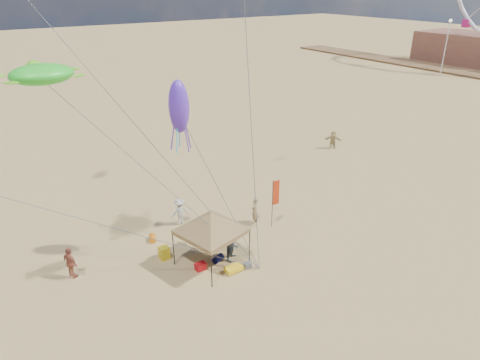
# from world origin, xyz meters

# --- Properties ---
(ground) EXTENTS (280.00, 280.00, 0.00)m
(ground) POSITION_xyz_m (0.00, 0.00, 0.00)
(ground) COLOR tan
(ground) RESTS_ON ground
(canopy_tent) EXTENTS (5.47, 5.47, 3.47)m
(canopy_tent) POSITION_xyz_m (-2.23, 2.34, 2.89)
(canopy_tent) COLOR black
(canopy_tent) RESTS_ON ground
(feather_flag) EXTENTS (0.47, 0.07, 3.08)m
(feather_flag) POSITION_xyz_m (2.84, 3.50, 2.05)
(feather_flag) COLOR black
(feather_flag) RESTS_ON ground
(cooler_red) EXTENTS (0.54, 0.38, 0.38)m
(cooler_red) POSITION_xyz_m (-3.01, 2.20, 0.19)
(cooler_red) COLOR red
(cooler_red) RESTS_ON ground
(cooler_blue) EXTENTS (0.54, 0.38, 0.38)m
(cooler_blue) POSITION_xyz_m (0.15, 5.18, 0.19)
(cooler_blue) COLOR #191293
(cooler_blue) RESTS_ON ground
(bag_navy) EXTENTS (0.69, 0.54, 0.36)m
(bag_navy) POSITION_xyz_m (-1.89, 2.30, 0.18)
(bag_navy) COLOR #0C0D36
(bag_navy) RESTS_ON ground
(bag_orange) EXTENTS (0.54, 0.69, 0.36)m
(bag_orange) POSITION_xyz_m (-3.94, 6.11, 0.18)
(bag_orange) COLOR orange
(bag_orange) RESTS_ON ground
(chair_green) EXTENTS (0.50, 0.50, 0.70)m
(chair_green) POSITION_xyz_m (-0.82, 3.73, 0.35)
(chair_green) COLOR #1B994D
(chair_green) RESTS_ON ground
(chair_yellow) EXTENTS (0.50, 0.50, 0.70)m
(chair_yellow) POSITION_xyz_m (-4.12, 4.15, 0.35)
(chair_yellow) COLOR gold
(chair_yellow) RESTS_ON ground
(crate_grey) EXTENTS (0.34, 0.30, 0.28)m
(crate_grey) POSITION_xyz_m (-0.91, 0.98, 0.14)
(crate_grey) COLOR slate
(crate_grey) RESTS_ON ground
(beach_cart) EXTENTS (0.90, 0.50, 0.24)m
(beach_cart) POSITION_xyz_m (-1.70, 1.07, 0.20)
(beach_cart) COLOR yellow
(beach_cart) RESTS_ON ground
(person_near_a) EXTENTS (0.74, 0.66, 1.71)m
(person_near_a) POSITION_xyz_m (2.09, 4.47, 0.85)
(person_near_a) COLOR tan
(person_near_a) RESTS_ON ground
(person_near_b) EXTENTS (1.16, 1.08, 1.90)m
(person_near_b) POSITION_xyz_m (-1.05, 2.08, 0.95)
(person_near_b) COLOR #3B4650
(person_near_b) RESTS_ON ground
(person_near_c) EXTENTS (1.12, 0.67, 1.69)m
(person_near_c) POSITION_xyz_m (-1.74, 6.92, 0.85)
(person_near_c) COLOR beige
(person_near_c) RESTS_ON ground
(person_far_a) EXTENTS (0.75, 1.10, 1.73)m
(person_far_a) POSITION_xyz_m (-8.61, 5.25, 0.87)
(person_far_a) COLOR #9C503C
(person_far_a) RESTS_ON ground
(person_far_c) EXTENTS (1.38, 1.44, 1.63)m
(person_far_c) POSITION_xyz_m (15.45, 11.08, 0.82)
(person_far_c) COLOR tan
(person_far_c) RESTS_ON ground
(building_north) EXTENTS (10.00, 14.00, 5.20)m
(building_north) POSITION_xyz_m (67.00, 30.00, 2.60)
(building_north) COLOR #8C5947
(building_north) RESTS_ON ground
(lamp_north) EXTENTS (0.50, 0.50, 8.25)m
(lamp_north) POSITION_xyz_m (55.00, 26.00, 5.52)
(lamp_north) COLOR silver
(lamp_north) RESTS_ON ground
(turtle_kite) EXTENTS (3.27, 3.01, 0.88)m
(turtle_kite) POSITION_xyz_m (-8.20, 5.80, 9.96)
(turtle_kite) COLOR #2FD92C
(turtle_kite) RESTS_ON ground
(squid_kite) EXTENTS (1.15, 1.15, 2.57)m
(squid_kite) POSITION_xyz_m (-2.71, 4.19, 8.09)
(squid_kite) COLOR #5B2DD5
(squid_kite) RESTS_ON ground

